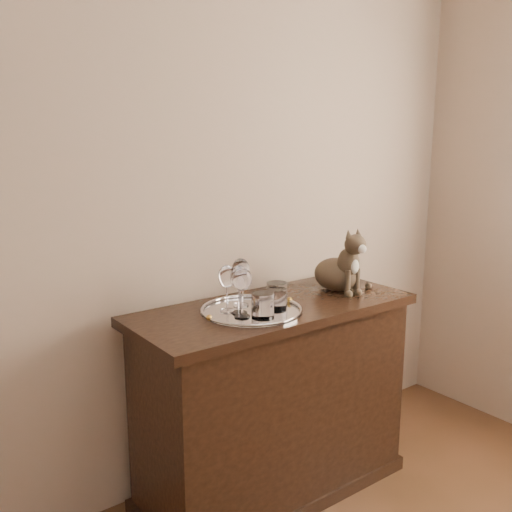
{
  "coord_description": "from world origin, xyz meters",
  "views": [
    {
      "loc": [
        -0.8,
        0.19,
        1.54
      ],
      "look_at": [
        0.52,
        1.95,
        1.06
      ],
      "focal_mm": 40.0,
      "sensor_mm": 36.0,
      "label": 1
    }
  ],
  "objects": [
    {
      "name": "wine_glass_b",
      "position": [
        0.47,
        1.99,
        0.96
      ],
      "size": [
        0.07,
        0.07,
        0.19
      ],
      "primitive_type": null,
      "color": "silver",
      "rests_on": "tray"
    },
    {
      "name": "tumbler_a",
      "position": [
        0.54,
        1.85,
        0.9
      ],
      "size": [
        0.08,
        0.08,
        0.09
      ],
      "primitive_type": "cylinder",
      "color": "silver",
      "rests_on": "tray"
    },
    {
      "name": "wine_glass_c",
      "position": [
        0.39,
        1.87,
        0.96
      ],
      "size": [
        0.07,
        0.07,
        0.19
      ],
      "primitive_type": null,
      "color": "white",
      "rests_on": "tray"
    },
    {
      "name": "wine_glass_d",
      "position": [
        0.41,
        1.91,
        0.95
      ],
      "size": [
        0.07,
        0.07,
        0.19
      ],
      "primitive_type": null,
      "color": "white",
      "rests_on": "tray"
    },
    {
      "name": "tumbler_c",
      "position": [
        0.59,
        1.91,
        0.91
      ],
      "size": [
        0.08,
        0.08,
        0.1
      ],
      "primitive_type": "cylinder",
      "color": "white",
      "rests_on": "tray"
    },
    {
      "name": "tray",
      "position": [
        0.46,
        1.91,
        0.85
      ],
      "size": [
        0.4,
        0.4,
        0.01
      ],
      "primitive_type": "cylinder",
      "color": "silver",
      "rests_on": "sideboard"
    },
    {
      "name": "tumbler_b",
      "position": [
        0.45,
        1.81,
        0.91
      ],
      "size": [
        0.09,
        0.09,
        0.1
      ],
      "primitive_type": "cylinder",
      "color": "silver",
      "rests_on": "tray"
    },
    {
      "name": "cat",
      "position": [
        0.97,
        1.95,
        1.0
      ],
      "size": [
        0.31,
        0.29,
        0.29
      ],
      "primitive_type": null,
      "rotation": [
        0.0,
        0.0,
        -0.07
      ],
      "color": "brown",
      "rests_on": "sideboard"
    },
    {
      "name": "wall_back",
      "position": [
        0.0,
        2.25,
        1.35
      ],
      "size": [
        4.0,
        0.1,
        2.7
      ],
      "primitive_type": "cube",
      "color": "tan",
      "rests_on": "ground"
    },
    {
      "name": "wine_glass_a",
      "position": [
        0.39,
        1.96,
        0.95
      ],
      "size": [
        0.07,
        0.07,
        0.18
      ],
      "primitive_type": null,
      "color": "silver",
      "rests_on": "tray"
    },
    {
      "name": "sideboard",
      "position": [
        0.6,
        1.94,
        0.42
      ],
      "size": [
        1.2,
        0.5,
        0.85
      ],
      "primitive_type": null,
      "color": "black",
      "rests_on": "ground"
    }
  ]
}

